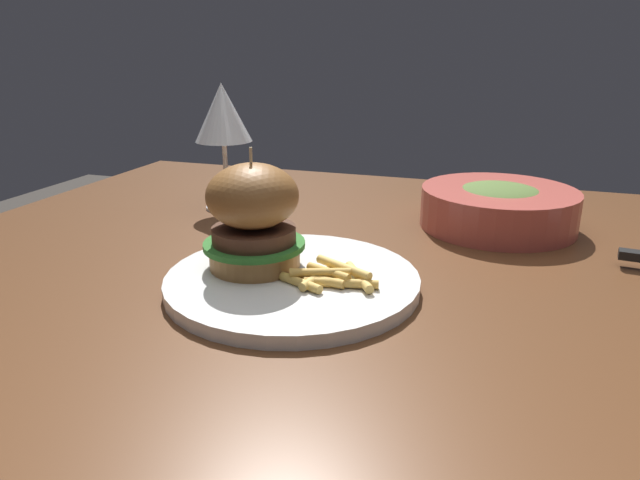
% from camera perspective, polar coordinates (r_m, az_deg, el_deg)
% --- Properties ---
extents(dining_table, '(1.19, 0.87, 0.74)m').
position_cam_1_polar(dining_table, '(0.70, 7.04, -9.24)').
color(dining_table, '#56331C').
rests_on(dining_table, ground).
extents(main_plate, '(0.26, 0.26, 0.01)m').
position_cam_1_polar(main_plate, '(0.59, -2.76, -4.10)').
color(main_plate, white).
rests_on(main_plate, dining_table).
extents(burger_sandwich, '(0.11, 0.11, 0.13)m').
position_cam_1_polar(burger_sandwich, '(0.60, -6.69, 2.36)').
color(burger_sandwich, '#9E6B38').
rests_on(burger_sandwich, main_plate).
extents(fries_pile, '(0.10, 0.07, 0.02)m').
position_cam_1_polar(fries_pile, '(0.56, 1.02, -3.64)').
color(fries_pile, '#E0B251').
rests_on(fries_pile, main_plate).
extents(wine_glass, '(0.08, 0.08, 0.19)m').
position_cam_1_polar(wine_glass, '(0.86, -9.71, 12.16)').
color(wine_glass, silver).
rests_on(wine_glass, dining_table).
extents(soup_bowl, '(0.21, 0.21, 0.06)m').
position_cam_1_polar(soup_bowl, '(0.81, 17.40, 3.23)').
color(soup_bowl, '#B24C42').
rests_on(soup_bowl, dining_table).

